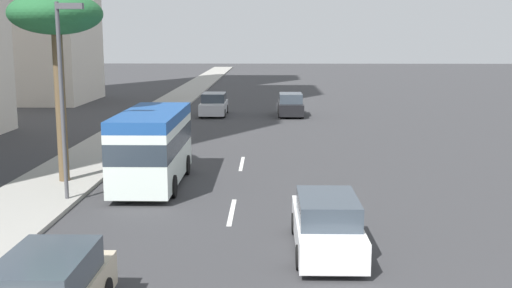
{
  "coord_description": "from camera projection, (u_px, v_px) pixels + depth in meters",
  "views": [
    {
      "loc": [
        -5.86,
        -1.22,
        5.88
      ],
      "look_at": [
        16.14,
        -0.79,
        2.03
      ],
      "focal_mm": 43.25,
      "sensor_mm": 36.0,
      "label": 1
    }
  ],
  "objects": [
    {
      "name": "lane_stripe_mid",
      "position": [
        232.0,
        212.0,
        20.89
      ],
      "size": [
        3.2,
        0.16,
        0.01
      ],
      "primitive_type": "cube",
      "color": "silver",
      "rests_on": "ground_plane"
    },
    {
      "name": "street_lamp",
      "position": [
        64.0,
        80.0,
        21.36
      ],
      "size": [
        0.24,
        0.97,
        6.9
      ],
      "color": "#4C4C51",
      "rests_on": "sidewalk_right"
    },
    {
      "name": "ground_plane",
      "position": [
        248.0,
        133.0,
        37.83
      ],
      "size": [
        198.0,
        198.0,
        0.0
      ],
      "primitive_type": "plane",
      "color": "#38383A"
    },
    {
      "name": "pedestrian_near_lamp",
      "position": [
        129.0,
        122.0,
        34.76
      ],
      "size": [
        0.38,
        0.38,
        1.72
      ],
      "rotation": [
        0.0,
        0.0,
        0.75
      ],
      "color": "gold",
      "rests_on": "sidewalk_right"
    },
    {
      "name": "lane_stripe_far",
      "position": [
        242.0,
        164.0,
        28.84
      ],
      "size": [
        3.2,
        0.16,
        0.01
      ],
      "primitive_type": "cube",
      "color": "silver",
      "rests_on": "ground_plane"
    },
    {
      "name": "palm_tree",
      "position": [
        56.0,
        18.0,
        23.74
      ],
      "size": [
        3.59,
        3.59,
        7.41
      ],
      "color": "brown",
      "rests_on": "sidewalk_right"
    },
    {
      "name": "minibus_lead",
      "position": [
        153.0,
        145.0,
        24.45
      ],
      "size": [
        6.66,
        2.38,
        2.98
      ],
      "rotation": [
        0.0,
        0.0,
        3.14
      ],
      "color": "silver",
      "rests_on": "ground_plane"
    },
    {
      "name": "sidewalk_right",
      "position": [
        129.0,
        132.0,
        37.96
      ],
      "size": [
        162.0,
        3.49,
        0.15
      ],
      "primitive_type": "cube",
      "color": "#9E9B93",
      "rests_on": "ground_plane"
    },
    {
      "name": "car_second",
      "position": [
        214.0,
        105.0,
        46.54
      ],
      "size": [
        4.57,
        1.93,
        1.67
      ],
      "rotation": [
        0.0,
        0.0,
        3.14
      ],
      "color": "silver",
      "rests_on": "ground_plane"
    },
    {
      "name": "car_fifth",
      "position": [
        291.0,
        105.0,
        46.1
      ],
      "size": [
        4.43,
        1.88,
        1.71
      ],
      "color": "black",
      "rests_on": "ground_plane"
    },
    {
      "name": "car_third",
      "position": [
        327.0,
        225.0,
        16.98
      ],
      "size": [
        4.65,
        1.81,
        1.6
      ],
      "color": "white",
      "rests_on": "ground_plane"
    }
  ]
}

